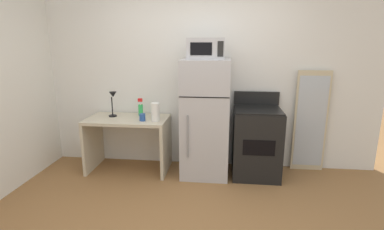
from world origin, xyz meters
TOP-DOWN VIEW (x-y plane):
  - ground_plane at (0.00, 0.00)m, footprint 12.00×12.00m
  - wall_back_white at (0.00, 1.70)m, footprint 5.00×0.10m
  - desk at (-0.94, 1.32)m, footprint 1.10×0.63m
  - desk_lamp at (-1.15, 1.37)m, footprint 0.14×0.12m
  - paper_towel_roll at (-0.52, 1.21)m, footprint 0.11×0.11m
  - coffee_mug at (-0.69, 1.20)m, footprint 0.08×0.08m
  - spray_bottle at (-0.79, 1.47)m, footprint 0.06×0.06m
  - refrigerator at (0.13, 1.32)m, footprint 0.62×0.65m
  - microwave at (0.13, 1.30)m, footprint 0.46×0.35m
  - oven_range at (0.81, 1.33)m, footprint 0.61×0.61m
  - leaning_mirror at (1.56, 1.59)m, footprint 0.44×0.03m

SIDE VIEW (x-z plane):
  - ground_plane at x=0.00m, z-range 0.00..0.00m
  - oven_range at x=0.81m, z-range -0.08..1.02m
  - desk at x=-0.94m, z-range 0.14..0.89m
  - leaning_mirror at x=1.56m, z-range 0.00..1.40m
  - refrigerator at x=0.13m, z-range 0.00..1.55m
  - coffee_mug at x=-0.69m, z-range 0.75..0.84m
  - spray_bottle at x=-0.79m, z-range 0.72..0.97m
  - paper_towel_roll at x=-0.52m, z-range 0.75..0.99m
  - desk_lamp at x=-1.15m, z-range 0.81..1.17m
  - wall_back_white at x=0.00m, z-range 0.00..2.60m
  - microwave at x=0.13m, z-range 1.55..1.81m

